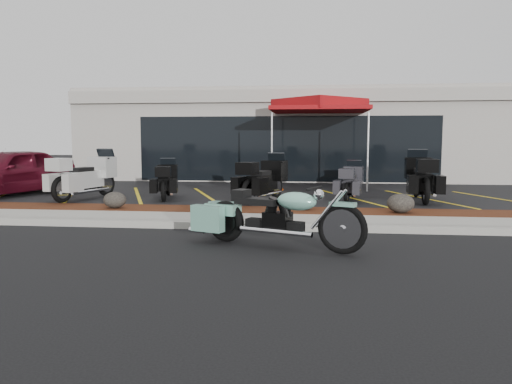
# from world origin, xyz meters

# --- Properties ---
(ground) EXTENTS (90.00, 90.00, 0.00)m
(ground) POSITION_xyz_m (0.00, 0.00, 0.00)
(ground) COLOR black
(ground) RESTS_ON ground
(curb) EXTENTS (24.00, 0.25, 0.15)m
(curb) POSITION_xyz_m (0.00, 0.90, 0.07)
(curb) COLOR gray
(curb) RESTS_ON ground
(sidewalk) EXTENTS (24.00, 1.20, 0.15)m
(sidewalk) POSITION_xyz_m (0.00, 1.60, 0.07)
(sidewalk) COLOR gray
(sidewalk) RESTS_ON ground
(mulch_bed) EXTENTS (24.00, 1.20, 0.16)m
(mulch_bed) POSITION_xyz_m (0.00, 2.80, 0.08)
(mulch_bed) COLOR #34190C
(mulch_bed) RESTS_ON ground
(upper_lot) EXTENTS (26.00, 9.60, 0.15)m
(upper_lot) POSITION_xyz_m (0.00, 8.20, 0.07)
(upper_lot) COLOR black
(upper_lot) RESTS_ON ground
(dealership_building) EXTENTS (18.00, 8.16, 4.00)m
(dealership_building) POSITION_xyz_m (0.00, 14.47, 2.01)
(dealership_building) COLOR #9B958C
(dealership_building) RESTS_ON ground
(boulder_left) EXTENTS (0.58, 0.49, 0.41)m
(boulder_left) POSITION_xyz_m (-3.93, 2.62, 0.37)
(boulder_left) COLOR black
(boulder_left) RESTS_ON mulch_bed
(boulder_mid) EXTENTS (0.54, 0.45, 0.39)m
(boulder_mid) POSITION_xyz_m (0.86, 2.90, 0.35)
(boulder_mid) COLOR black
(boulder_mid) RESTS_ON mulch_bed
(boulder_right) EXTENTS (0.65, 0.54, 0.46)m
(boulder_right) POSITION_xyz_m (3.17, 2.62, 0.39)
(boulder_right) COLOR black
(boulder_right) RESTS_ON mulch_bed
(hero_cruiser) EXTENTS (3.30, 1.97, 1.14)m
(hero_cruiser) POSITION_xyz_m (1.58, -1.23, 0.57)
(hero_cruiser) COLOR #74B49E
(hero_cruiser) RESTS_ON ground
(touring_white) EXTENTS (1.62, 2.69, 1.47)m
(touring_white) POSITION_xyz_m (-5.27, 5.23, 0.88)
(touring_white) COLOR beige
(touring_white) RESTS_ON upper_lot
(touring_black_front) EXTENTS (1.16, 2.14, 1.18)m
(touring_black_front) POSITION_xyz_m (-3.37, 5.49, 0.74)
(touring_black_front) COLOR black
(touring_black_front) RESTS_ON upper_lot
(touring_black_mid) EXTENTS (1.68, 2.50, 1.36)m
(touring_black_mid) POSITION_xyz_m (0.00, 5.21, 0.83)
(touring_black_mid) COLOR black
(touring_black_mid) RESTS_ON upper_lot
(touring_grey) EXTENTS (1.13, 2.06, 1.13)m
(touring_grey) POSITION_xyz_m (2.31, 5.71, 0.72)
(touring_grey) COLOR #323136
(touring_grey) RESTS_ON upper_lot
(touring_black_rear) EXTENTS (1.12, 2.57, 1.46)m
(touring_black_rear) POSITION_xyz_m (4.19, 5.96, 0.88)
(touring_black_rear) COLOR black
(touring_black_rear) RESTS_ON upper_lot
(parked_car) EXTENTS (2.99, 4.65, 1.47)m
(parked_car) POSITION_xyz_m (-8.31, 5.01, 0.89)
(parked_car) COLOR #480A17
(parked_car) RESTS_ON upper_lot
(traffic_cone) EXTENTS (0.45, 0.45, 0.46)m
(traffic_cone) POSITION_xyz_m (-0.10, 7.63, 0.38)
(traffic_cone) COLOR #E14D07
(traffic_cone) RESTS_ON upper_lot
(popup_canopy) EXTENTS (3.76, 3.76, 3.21)m
(popup_canopy) POSITION_xyz_m (1.28, 9.10, 3.07)
(popup_canopy) COLOR silver
(popup_canopy) RESTS_ON upper_lot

